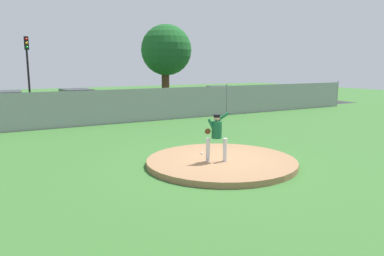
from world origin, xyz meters
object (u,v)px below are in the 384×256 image
at_px(baseball, 202,153).
at_px(parked_car_charcoal, 223,97).
at_px(parked_car_burgundy, 170,100).
at_px(traffic_light_near, 28,61).
at_px(pitcher_youth, 216,133).
at_px(parked_car_teal, 7,106).
at_px(parked_car_champagne, 77,103).

distance_m(baseball, parked_car_charcoal, 16.74).
distance_m(parked_car_burgundy, traffic_light_near, 10.18).
distance_m(pitcher_youth, baseball, 1.37).
height_order(pitcher_youth, parked_car_charcoal, pitcher_youth).
xyz_separation_m(parked_car_charcoal, traffic_light_near, (-13.62, 4.06, 2.74)).
bearing_deg(parked_car_burgundy, parked_car_teal, 177.73).
height_order(parked_car_charcoal, parked_car_champagne, parked_car_champagne).
bearing_deg(pitcher_youth, parked_car_burgundy, 69.41).
xyz_separation_m(baseball, parked_car_charcoal, (10.04, 13.39, 0.55)).
relative_size(parked_car_charcoal, traffic_light_near, 0.88).
height_order(pitcher_youth, traffic_light_near, traffic_light_near).
distance_m(pitcher_youth, parked_car_burgundy, 15.12).
bearing_deg(traffic_light_near, parked_car_champagne, -61.42).
height_order(baseball, parked_car_teal, parked_car_teal).
bearing_deg(pitcher_youth, parked_car_teal, 109.49).
distance_m(pitcher_youth, parked_car_champagne, 14.31).
bearing_deg(traffic_light_near, parked_car_burgundy, -26.21).
xyz_separation_m(baseball, parked_car_teal, (-5.25, 13.53, 0.60)).
distance_m(baseball, parked_car_burgundy, 14.12).
bearing_deg(parked_car_teal, parked_car_burgundy, -2.27).
bearing_deg(parked_car_champagne, parked_car_burgundy, -1.03).
relative_size(baseball, parked_car_teal, 0.02).
relative_size(parked_car_teal, parked_car_champagne, 1.06).
bearing_deg(parked_car_charcoal, parked_car_champagne, -179.23).
xyz_separation_m(pitcher_youth, traffic_light_near, (-3.47, 18.47, 2.40)).
height_order(parked_car_burgundy, parked_car_champagne, parked_car_champagne).
xyz_separation_m(pitcher_youth, baseball, (0.10, 1.03, -0.89)).
relative_size(baseball, parked_car_burgundy, 0.02).
bearing_deg(baseball, parked_car_champagne, 95.54).
bearing_deg(baseball, parked_car_charcoal, 53.12).
relative_size(parked_car_burgundy, traffic_light_near, 0.80).
distance_m(parked_car_charcoal, traffic_light_near, 14.47).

